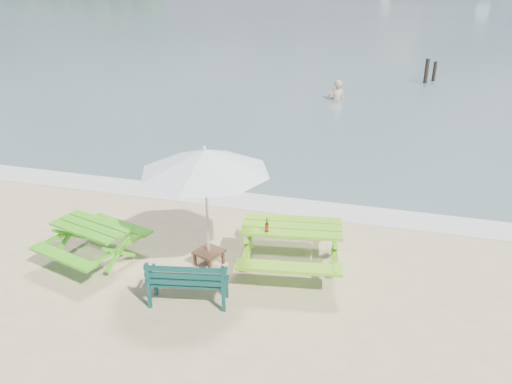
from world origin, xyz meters
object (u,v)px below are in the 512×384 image
(picnic_table_left, at_px, (94,243))
(side_table, at_px, (209,257))
(picnic_table_right, at_px, (291,247))
(swimmer, at_px, (336,103))
(beer_bottle, at_px, (267,227))
(patio_umbrella, at_px, (205,161))
(park_bench, at_px, (189,290))

(picnic_table_left, xyz_separation_m, side_table, (2.11, 0.37, -0.18))
(picnic_table_left, xyz_separation_m, picnic_table_right, (3.55, 0.73, 0.06))
(swimmer, bearing_deg, picnic_table_right, -86.54)
(beer_bottle, xyz_separation_m, swimmer, (-0.42, 13.38, -1.04))
(patio_umbrella, bearing_deg, beer_bottle, 0.49)
(picnic_table_right, bearing_deg, patio_umbrella, -166.16)
(picnic_table_left, height_order, park_bench, park_bench)
(patio_umbrella, distance_m, beer_bottle, 1.54)
(side_table, xyz_separation_m, patio_umbrella, (0.00, 0.00, 1.86))
(side_table, distance_m, patio_umbrella, 1.86)
(picnic_table_right, xyz_separation_m, beer_bottle, (-0.37, -0.35, 0.51))
(beer_bottle, bearing_deg, picnic_table_left, -173.12)
(picnic_table_right, bearing_deg, side_table, -166.16)
(picnic_table_right, distance_m, park_bench, 2.03)
(picnic_table_left, relative_size, swimmer, 1.04)
(patio_umbrella, bearing_deg, side_table, 0.00)
(picnic_table_left, bearing_deg, side_table, 10.09)
(side_table, height_order, patio_umbrella, patio_umbrella)
(park_bench, height_order, beer_bottle, beer_bottle)
(side_table, bearing_deg, beer_bottle, 0.49)
(picnic_table_right, height_order, park_bench, picnic_table_right)
(patio_umbrella, distance_m, swimmer, 13.58)
(park_bench, relative_size, side_table, 2.27)
(picnic_table_right, distance_m, side_table, 1.51)
(patio_umbrella, bearing_deg, picnic_table_right, 13.84)
(picnic_table_right, distance_m, swimmer, 13.07)
(swimmer, bearing_deg, side_table, -92.80)
(picnic_table_right, relative_size, patio_umbrella, 0.75)
(side_table, height_order, beer_bottle, beer_bottle)
(park_bench, relative_size, beer_bottle, 5.24)
(park_bench, bearing_deg, patio_umbrella, 94.13)
(side_table, xyz_separation_m, swimmer, (0.66, 13.39, -0.27))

